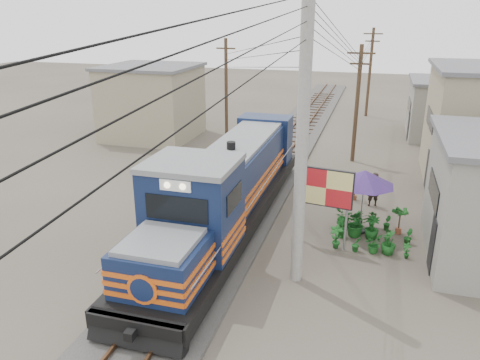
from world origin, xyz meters
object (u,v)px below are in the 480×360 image
(locomotive, at_px, (227,190))
(vendor, at_px, (373,189))
(market_umbrella, at_px, (364,178))
(billboard, at_px, (326,190))

(locomotive, bearing_deg, vendor, 36.48)
(market_umbrella, distance_m, vendor, 3.47)
(locomotive, height_order, vendor, locomotive)
(locomotive, xyz_separation_m, vendor, (5.87, 4.34, -0.92))
(billboard, bearing_deg, locomotive, -176.73)
(market_umbrella, bearing_deg, locomotive, -166.79)
(billboard, height_order, vendor, billboard)
(locomotive, xyz_separation_m, billboard, (4.10, -0.39, 0.60))
(billboard, distance_m, vendor, 5.27)
(locomotive, height_order, billboard, locomotive)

